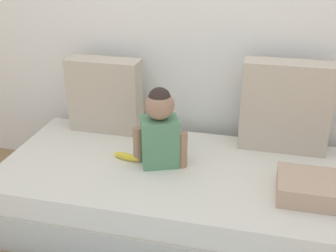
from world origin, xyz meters
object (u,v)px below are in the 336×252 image
object	(u,v)px
couch	(177,195)
throw_pillow_left	(105,95)
toddler	(160,128)
throw_pillow_right	(285,107)
banana	(127,157)
folded_blanket	(319,189)

from	to	relation	value
couch	throw_pillow_left	distance (m)	0.80
throw_pillow_left	toddler	size ratio (longest dim) A/B	1.05
throw_pillow_left	toddler	bearing A→B (deg)	-38.12
couch	toddler	bearing A→B (deg)	169.10
throw_pillow_right	couch	bearing A→B (deg)	-145.95
throw_pillow_right	toddler	xyz separation A→B (m)	(-0.67, -0.36, -0.05)
couch	banana	bearing A→B (deg)	176.90
couch	throw_pillow_right	distance (m)	0.82
throw_pillow_left	banana	xyz separation A→B (m)	(0.26, -0.36, -0.22)
toddler	banana	world-z (taller)	toddler
throw_pillow_left	throw_pillow_right	bearing A→B (deg)	0.00
banana	throw_pillow_left	bearing A→B (deg)	125.58
toddler	banana	distance (m)	0.28
throw_pillow_right	toddler	distance (m)	0.76
toddler	banana	xyz separation A→B (m)	(-0.20, -0.00, -0.20)
couch	throw_pillow_left	size ratio (longest dim) A/B	4.28
couch	throw_pillow_right	size ratio (longest dim) A/B	3.79
throw_pillow_left	folded_blanket	xyz separation A→B (m)	(1.30, -0.50, -0.19)
couch	throw_pillow_left	xyz separation A→B (m)	(-0.56, 0.38, 0.42)
throw_pillow_left	banana	world-z (taller)	throw_pillow_left
toddler	folded_blanket	distance (m)	0.87
banana	folded_blanket	size ratio (longest dim) A/B	0.42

